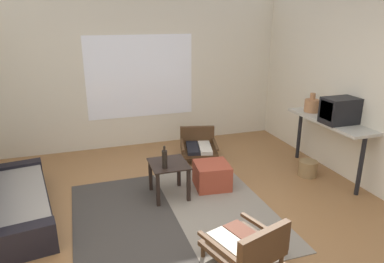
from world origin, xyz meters
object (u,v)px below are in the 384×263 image
object	(u,v)px
crt_television	(340,110)
couch	(11,201)
clay_vase	(312,105)
glass_bottle	(165,159)
console_shelf	(329,126)
ottoman_orange	(212,176)
armchair_by_window	(198,145)
coffee_table	(169,171)
wicker_basket	(308,168)
armchair_striped_foreground	(248,245)

from	to	relation	value
crt_television	couch	bearing A→B (deg)	175.37
clay_vase	glass_bottle	distance (m)	2.59
console_shelf	clay_vase	world-z (taller)	clay_vase
crt_television	clay_vase	bearing A→B (deg)	89.72
ottoman_orange	armchair_by_window	bearing A→B (deg)	80.71
crt_television	glass_bottle	xyz separation A→B (m)	(-2.51, 0.14, -0.46)
crt_television	clay_vase	world-z (taller)	crt_television
coffee_table	wicker_basket	distance (m)	2.17
armchair_by_window	console_shelf	size ratio (longest dim) A/B	0.50
couch	armchair_striped_foreground	bearing A→B (deg)	-36.25
glass_bottle	armchair_by_window	bearing A→B (deg)	54.56
ottoman_orange	console_shelf	bearing A→B (deg)	-4.28
coffee_table	clay_vase	xyz separation A→B (m)	(2.43, 0.37, 0.62)
clay_vase	glass_bottle	xyz separation A→B (m)	(-2.51, -0.50, -0.38)
armchair_striped_foreground	crt_television	distance (m)	2.59
crt_television	ottoman_orange	bearing A→B (deg)	169.80
armchair_by_window	coffee_table	bearing A→B (deg)	-125.76
clay_vase	coffee_table	bearing A→B (deg)	-171.44
console_shelf	glass_bottle	distance (m)	2.52
armchair_by_window	glass_bottle	world-z (taller)	glass_bottle
armchair_by_window	clay_vase	xyz separation A→B (m)	(1.62, -0.77, 0.75)
couch	crt_television	xyz separation A→B (m)	(4.36, -0.35, 0.84)
clay_vase	wicker_basket	bearing A→B (deg)	-122.87
console_shelf	wicker_basket	xyz separation A→B (m)	(-0.28, 0.02, -0.66)
glass_bottle	wicker_basket	distance (m)	2.29
couch	crt_television	world-z (taller)	crt_television
ottoman_orange	wicker_basket	world-z (taller)	ottoman_orange
couch	glass_bottle	distance (m)	1.90
glass_bottle	clay_vase	bearing A→B (deg)	11.15
armchair_striped_foreground	console_shelf	bearing A→B (deg)	36.08
crt_television	glass_bottle	distance (m)	2.56
armchair_by_window	crt_television	bearing A→B (deg)	-40.99
armchair_by_window	clay_vase	size ratio (longest dim) A/B	2.51
couch	armchair_striped_foreground	size ratio (longest dim) A/B	2.56
armchair_striped_foreground	wicker_basket	world-z (taller)	armchair_striped_foreground
armchair_striped_foreground	glass_bottle	distance (m)	1.57
armchair_by_window	glass_bottle	bearing A→B (deg)	-125.44
console_shelf	clay_vase	distance (m)	0.49
armchair_by_window	armchair_striped_foreground	distance (m)	2.76
couch	coffee_table	xyz separation A→B (m)	(1.93, -0.08, 0.15)
ottoman_orange	wicker_basket	size ratio (longest dim) A/B	1.73
coffee_table	crt_television	bearing A→B (deg)	-6.37
armchair_striped_foreground	clay_vase	xyz separation A→B (m)	(2.07, 1.96, 0.75)
couch	clay_vase	size ratio (longest dim) A/B	6.78
ottoman_orange	glass_bottle	distance (m)	0.86
couch	armchair_by_window	size ratio (longest dim) A/B	2.70
ottoman_orange	wicker_basket	xyz separation A→B (m)	(1.52, -0.11, -0.06)
glass_bottle	crt_television	bearing A→B (deg)	-3.22
crt_television	wicker_basket	world-z (taller)	crt_television
couch	crt_television	bearing A→B (deg)	-4.63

